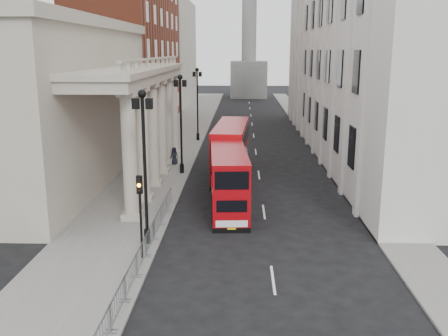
% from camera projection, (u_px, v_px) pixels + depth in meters
% --- Properties ---
extents(ground, '(260.00, 260.00, 0.00)m').
position_uv_depth(ground, '(145.00, 278.00, 23.36)').
color(ground, black).
rests_on(ground, ground).
extents(sidewalk_west, '(6.00, 140.00, 0.12)m').
position_uv_depth(sidewalk_west, '(170.00, 150.00, 52.62)').
color(sidewalk_west, slate).
rests_on(sidewalk_west, ground).
extents(sidewalk_east, '(3.00, 140.00, 0.12)m').
position_uv_depth(sidewalk_east, '(328.00, 152.00, 52.05)').
color(sidewalk_east, slate).
rests_on(sidewalk_east, ground).
extents(kerb, '(0.20, 140.00, 0.14)m').
position_uv_depth(kerb, '(198.00, 151.00, 52.51)').
color(kerb, slate).
rests_on(kerb, ground).
extents(portico_building, '(9.00, 28.00, 12.00)m').
position_uv_depth(portico_building, '(54.00, 106.00, 39.84)').
color(portico_building, '#A09686').
rests_on(portico_building, ground).
extents(brick_building, '(9.00, 32.00, 22.00)m').
position_uv_depth(brick_building, '(132.00, 45.00, 67.86)').
color(brick_building, maroon).
rests_on(brick_building, ground).
extents(west_building_far, '(9.00, 30.00, 20.00)m').
position_uv_depth(west_building_far, '(167.00, 52.00, 99.21)').
color(west_building_far, '#A09686').
rests_on(west_building_far, ground).
extents(east_building, '(8.00, 55.00, 25.00)m').
position_uv_depth(east_building, '(355.00, 29.00, 51.04)').
color(east_building, beige).
rests_on(east_building, ground).
extents(monument_column, '(8.00, 8.00, 54.20)m').
position_uv_depth(monument_column, '(249.00, 24.00, 108.93)').
color(monument_column, '#60605E').
rests_on(monument_column, ground).
extents(lamp_post_south, '(1.05, 0.44, 8.32)m').
position_uv_depth(lamp_post_south, '(144.00, 157.00, 26.13)').
color(lamp_post_south, black).
rests_on(lamp_post_south, sidewalk_west).
extents(lamp_post_mid, '(1.05, 0.44, 8.32)m').
position_uv_depth(lamp_post_mid, '(181.00, 117.00, 41.69)').
color(lamp_post_mid, black).
rests_on(lamp_post_mid, sidewalk_west).
extents(lamp_post_north, '(1.05, 0.44, 8.32)m').
position_uv_depth(lamp_post_north, '(197.00, 99.00, 57.25)').
color(lamp_post_north, black).
rests_on(lamp_post_north, sidewalk_west).
extents(traffic_light, '(0.28, 0.33, 4.30)m').
position_uv_depth(traffic_light, '(140.00, 202.00, 24.58)').
color(traffic_light, black).
rests_on(traffic_light, sidewalk_west).
extents(crowd_barriers, '(0.50, 18.75, 1.10)m').
position_uv_depth(crowd_barriers, '(146.00, 246.00, 25.38)').
color(crowd_barriers, gray).
rests_on(crowd_barriers, sidewalk_west).
extents(bus_near, '(2.87, 9.49, 4.04)m').
position_uv_depth(bus_near, '(229.00, 178.00, 33.06)').
color(bus_near, '#9D070D').
rests_on(bus_near, ground).
extents(bus_far, '(3.06, 10.28, 4.38)m').
position_uv_depth(bus_far, '(231.00, 149.00, 41.84)').
color(bus_far, '#A5070E').
rests_on(bus_far, ground).
extents(pedestrian_a, '(0.65, 0.50, 1.58)m').
position_uv_depth(pedestrian_a, '(140.00, 188.00, 35.24)').
color(pedestrian_a, black).
rests_on(pedestrian_a, sidewalk_west).
extents(pedestrian_b, '(0.82, 0.65, 1.67)m').
position_uv_depth(pedestrian_b, '(147.00, 167.00, 41.22)').
color(pedestrian_b, '#292420').
rests_on(pedestrian_b, sidewalk_west).
extents(pedestrian_c, '(0.90, 0.74, 1.59)m').
position_uv_depth(pedestrian_c, '(174.00, 156.00, 45.89)').
color(pedestrian_c, black).
rests_on(pedestrian_c, sidewalk_west).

